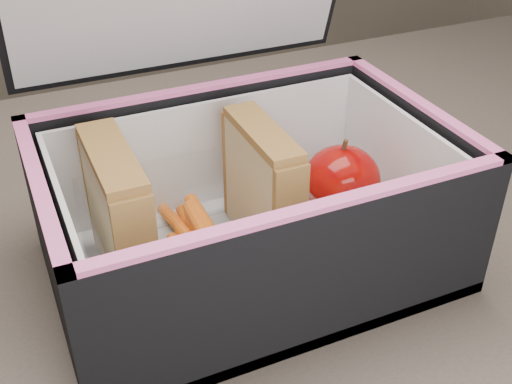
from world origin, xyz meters
The scene contains 8 objects.
kitchen_table centered at (0.00, 0.00, 0.66)m, with size 1.20×0.80×0.75m.
lunch_bag centered at (-0.06, -0.02, 0.82)m, with size 0.31×0.27×0.31m.
plastic_tub centered at (-0.11, -0.01, 0.80)m, with size 0.16×0.11×0.07m, color white, non-canonical shape.
sandwich_left centered at (-0.16, -0.01, 0.82)m, with size 0.03×0.10×0.11m.
sandwich_right centered at (-0.05, -0.01, 0.82)m, with size 0.03×0.09×0.11m.
carrot_sticks centered at (-0.11, -0.01, 0.78)m, with size 0.04×0.13×0.03m.
paper_napkin centered at (0.02, -0.01, 0.77)m, with size 0.08×0.08×0.01m, color white.
red_apple centered at (0.03, -0.01, 0.80)m, with size 0.07×0.07×0.07m.
Camera 1 is at (-0.23, -0.40, 1.09)m, focal length 45.00 mm.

